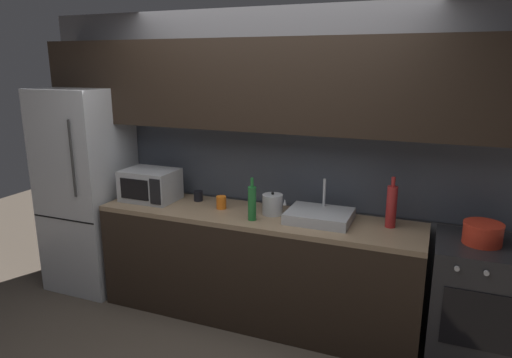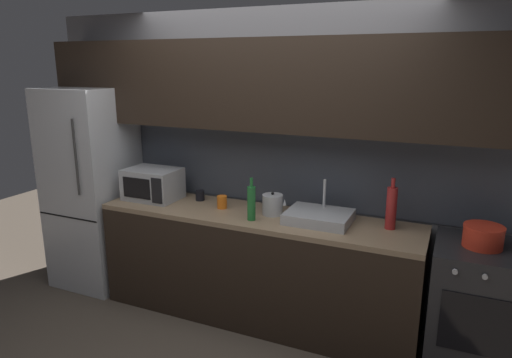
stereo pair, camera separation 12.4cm
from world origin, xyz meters
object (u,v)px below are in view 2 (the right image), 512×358
Objects in this scene: oven_range at (476,309)px; mug_dark at (200,195)px; refrigerator at (93,188)px; wine_bottle_red at (391,208)px; cooking_pot at (483,236)px; mug_orange at (222,202)px; wine_bottle_green at (251,203)px; microwave at (153,184)px; kettle at (273,204)px.

oven_range is 2.30m from mug_dark.
wine_bottle_red is at bearing 2.15° from refrigerator.
refrigerator is 7.35× the size of cooking_pot.
cooking_pot is at bearing -0.80° from mug_orange.
wine_bottle_green is at bearing -175.15° from oven_range.
microwave is 1.22× the size of wine_bottle_red.
cooking_pot is (1.94, -0.03, 0.02)m from mug_orange.
kettle reaches higher than cooking_pot.
refrigerator is 20.66× the size of mug_dark.
wine_bottle_green is 0.39m from mug_orange.
microwave reaches higher than cooking_pot.
oven_range is 2.38× the size of wine_bottle_red.
wine_bottle_red is 0.62m from cooking_pot.
microwave is at bearing 1.55° from refrigerator.
wine_bottle_red is (2.70, 0.10, 0.13)m from refrigerator.
kettle is 2.20× the size of mug_dark.
oven_range is at bearing -0.83° from mug_orange.
wine_bottle_green is at bearing -117.37° from kettle.
wine_bottle_green is 0.69m from mug_dark.
mug_orange is (-0.34, 0.17, -0.08)m from wine_bottle_green.
refrigerator is 2.06× the size of oven_range.
microwave is 4.36× the size of mug_orange.
microwave is 1.82× the size of cooking_pot.
mug_orange is at bearing -22.78° from mug_dark.
wine_bottle_green is at bearing -24.39° from mug_dark.
oven_range is 10.02× the size of mug_dark.
mug_orange is at bearing 0.73° from microwave.
mug_orange is (0.68, 0.01, -0.08)m from microwave.
refrigerator is 1.36m from mug_orange.
refrigerator is at bearing -180.00° from cooking_pot.
mug_dark is 2.23m from cooking_pot.
refrigerator reaches higher than oven_range.
wine_bottle_green reaches higher than microwave.
microwave is at bearing -162.51° from mug_dark.
oven_range is 0.52m from cooking_pot.
oven_range is at bearing -0.43° from microwave.
oven_range is at bearing -1.99° from kettle.
wine_bottle_red reaches higher than microwave.
mug_dark is at bearing 176.26° from oven_range.
refrigerator reaches higher than kettle.
oven_range is 2.02m from mug_orange.
wine_bottle_red reaches higher than kettle.
mug_dark is at bearing 17.49° from microwave.
cooking_pot reaches higher than mug_dark.
mug_dark is (-0.62, 0.28, -0.09)m from wine_bottle_green.
kettle is at bearing -7.40° from mug_dark.
oven_range is 8.53× the size of mug_orange.
wine_bottle_green reaches higher than kettle.
mug_orange is (-1.96, 0.03, 0.50)m from oven_range.
wine_bottle_green is at bearing -8.66° from microwave.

